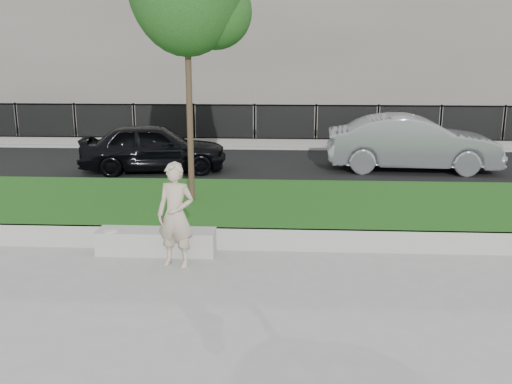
# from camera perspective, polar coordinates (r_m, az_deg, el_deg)

# --- Properties ---
(ground) EXTENTS (90.00, 90.00, 0.00)m
(ground) POSITION_cam_1_polar(r_m,az_deg,el_deg) (9.17, -0.73, -8.01)
(ground) COLOR gray
(ground) RESTS_ON ground
(grass_bank) EXTENTS (34.00, 4.00, 0.40)m
(grass_bank) POSITION_cam_1_polar(r_m,az_deg,el_deg) (11.94, 0.24, -1.77)
(grass_bank) COLOR #183A0E
(grass_bank) RESTS_ON ground
(grass_kerb) EXTENTS (34.00, 0.08, 0.40)m
(grass_kerb) POSITION_cam_1_polar(r_m,az_deg,el_deg) (10.07, -0.33, -4.76)
(grass_kerb) COLOR #9C9A92
(grass_kerb) RESTS_ON ground
(street) EXTENTS (34.00, 7.00, 0.04)m
(street) POSITION_cam_1_polar(r_m,az_deg,el_deg) (17.33, 1.17, 2.53)
(street) COLOR black
(street) RESTS_ON ground
(far_pavement) EXTENTS (34.00, 3.00, 0.12)m
(far_pavement) POSITION_cam_1_polar(r_m,az_deg,el_deg) (21.76, 1.60, 4.95)
(far_pavement) COLOR gray
(far_pavement) RESTS_ON ground
(iron_fence) EXTENTS (32.00, 0.30, 1.50)m
(iron_fence) POSITION_cam_1_polar(r_m,az_deg,el_deg) (20.70, 1.53, 5.84)
(iron_fence) COLOR slate
(iron_fence) RESTS_ON far_pavement
(building_facade) EXTENTS (34.00, 10.00, 10.00)m
(building_facade) POSITION_cam_1_polar(r_m,az_deg,el_deg) (28.54, 2.08, 16.99)
(building_facade) COLOR #68635B
(building_facade) RESTS_ON ground
(stone_bench) EXTENTS (2.04, 0.51, 0.42)m
(stone_bench) POSITION_cam_1_polar(r_m,az_deg,el_deg) (10.08, -9.91, -4.91)
(stone_bench) COLOR #9C9A92
(stone_bench) RESTS_ON ground
(man) EXTENTS (0.70, 0.54, 1.72)m
(man) POSITION_cam_1_polar(r_m,az_deg,el_deg) (9.28, -8.04, -2.28)
(man) COLOR #C2AC95
(man) RESTS_ON ground
(book) EXTENTS (0.25, 0.24, 0.02)m
(book) POSITION_cam_1_polar(r_m,az_deg,el_deg) (10.07, -14.37, -3.83)
(book) COLOR beige
(book) RESTS_ON stone_bench
(car_dark) EXTENTS (4.34, 2.26, 1.41)m
(car_dark) POSITION_cam_1_polar(r_m,az_deg,el_deg) (16.70, -10.20, 4.42)
(car_dark) COLOR black
(car_dark) RESTS_ON street
(car_silver) EXTENTS (4.95, 1.92, 1.61)m
(car_silver) POSITION_cam_1_polar(r_m,az_deg,el_deg) (17.20, 15.37, 4.74)
(car_silver) COLOR gray
(car_silver) RESTS_ON street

